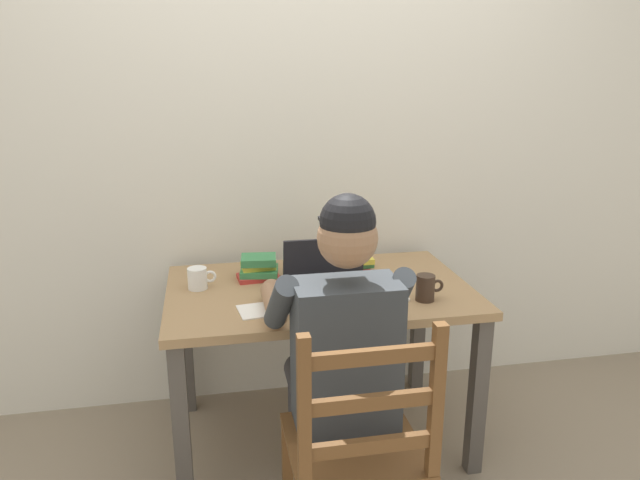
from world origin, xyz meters
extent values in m
plane|color=gray|center=(0.00, 0.00, 0.00)|extent=(8.00, 8.00, 0.00)
cube|color=silver|center=(0.00, 0.47, 1.30)|extent=(6.00, 0.04, 2.60)
cube|color=#9E7A51|center=(0.00, 0.00, 0.70)|extent=(1.25, 0.79, 0.03)
cube|color=#4C4742|center=(-0.58, -0.34, 0.34)|extent=(0.06, 0.06, 0.68)
cube|color=#4C4742|center=(0.58, -0.34, 0.34)|extent=(0.06, 0.06, 0.68)
cube|color=#4C4742|center=(-0.58, 0.34, 0.34)|extent=(0.06, 0.06, 0.68)
cube|color=#4C4742|center=(0.58, 0.34, 0.34)|extent=(0.06, 0.06, 0.68)
cube|color=#33383D|center=(-0.02, -0.57, 0.70)|extent=(0.34, 0.20, 0.50)
sphere|color=#936B4C|center=(-0.02, -0.57, 1.10)|extent=(0.19, 0.19, 0.19)
sphere|color=black|center=(-0.02, -0.57, 1.15)|extent=(0.17, 0.17, 0.17)
cube|color=black|center=(-0.02, -0.49, 1.13)|extent=(0.13, 0.10, 0.01)
cylinder|color=#38383D|center=(-0.11, -0.37, 0.45)|extent=(0.13, 0.40, 0.13)
cylinder|color=#38383D|center=(0.07, -0.37, 0.45)|extent=(0.13, 0.40, 0.13)
cylinder|color=#38383D|center=(-0.11, -0.17, 0.23)|extent=(0.10, 0.10, 0.45)
cylinder|color=#38383D|center=(0.07, -0.17, 0.23)|extent=(0.10, 0.10, 0.45)
cylinder|color=#33383D|center=(-0.22, -0.48, 0.86)|extent=(0.10, 0.25, 0.25)
cylinder|color=#936B4C|center=(-0.22, -0.25, 0.77)|extent=(0.07, 0.28, 0.07)
sphere|color=#936B4C|center=(-0.21, -0.11, 0.77)|extent=(0.08, 0.08, 0.08)
cylinder|color=#33383D|center=(0.18, -0.48, 0.86)|extent=(0.10, 0.25, 0.25)
cylinder|color=#936B4C|center=(0.18, -0.25, 0.77)|extent=(0.07, 0.28, 0.07)
sphere|color=#936B4C|center=(0.17, -0.11, 0.77)|extent=(0.08, 0.08, 0.08)
cube|color=brown|center=(-0.02, -0.69, 0.44)|extent=(0.42, 0.42, 0.02)
cube|color=brown|center=(0.17, -0.50, 0.22)|extent=(0.04, 0.04, 0.43)
cube|color=brown|center=(-0.21, -0.50, 0.22)|extent=(0.04, 0.04, 0.43)
cube|color=brown|center=(0.17, -0.88, 0.69)|extent=(0.04, 0.04, 0.48)
cube|color=brown|center=(-0.21, -0.88, 0.69)|extent=(0.04, 0.04, 0.48)
cube|color=brown|center=(-0.02, -0.88, 0.57)|extent=(0.36, 0.02, 0.04)
cube|color=brown|center=(-0.02, -0.88, 0.71)|extent=(0.36, 0.02, 0.04)
cube|color=brown|center=(-0.02, -0.88, 0.85)|extent=(0.36, 0.02, 0.04)
cube|color=#232328|center=(0.01, -0.20, 0.73)|extent=(0.33, 0.23, 0.02)
cube|color=#38383D|center=(0.01, -0.20, 0.74)|extent=(0.29, 0.17, 0.00)
cube|color=#232328|center=(0.01, -0.06, 0.84)|extent=(0.33, 0.05, 0.22)
cube|color=#4C515B|center=(0.01, -0.06, 0.84)|extent=(0.29, 0.04, 0.19)
ellipsoid|color=#232328|center=(0.23, -0.16, 0.74)|extent=(0.06, 0.10, 0.03)
cylinder|color=white|center=(-0.50, 0.08, 0.76)|extent=(0.08, 0.08, 0.09)
torus|color=white|center=(-0.44, 0.08, 0.77)|extent=(0.05, 0.01, 0.05)
cylinder|color=black|center=(-0.05, 0.23, 0.77)|extent=(0.09, 0.09, 0.10)
torus|color=black|center=(0.00, 0.23, 0.77)|extent=(0.05, 0.01, 0.05)
cylinder|color=#38281E|center=(0.38, -0.22, 0.77)|extent=(0.07, 0.07, 0.10)
torus|color=#38281E|center=(0.43, -0.22, 0.78)|extent=(0.05, 0.01, 0.05)
cube|color=#BC332D|center=(-0.24, 0.15, 0.73)|extent=(0.19, 0.12, 0.02)
cube|color=#38844C|center=(-0.23, 0.16, 0.75)|extent=(0.18, 0.16, 0.03)
cube|color=gold|center=(-0.24, 0.16, 0.78)|extent=(0.15, 0.11, 0.02)
cube|color=#38844C|center=(-0.24, 0.15, 0.80)|extent=(0.16, 0.13, 0.03)
cube|color=#BC332D|center=(0.18, 0.16, 0.73)|extent=(0.16, 0.16, 0.03)
cube|color=#38844C|center=(0.17, 0.15, 0.76)|extent=(0.20, 0.14, 0.02)
cube|color=gold|center=(0.17, 0.15, 0.78)|extent=(0.19, 0.14, 0.02)
cube|color=white|center=(0.23, -0.13, 0.72)|extent=(0.23, 0.18, 0.01)
cube|color=white|center=(-0.23, -0.20, 0.72)|extent=(0.24, 0.17, 0.00)
cube|color=#7A4293|center=(-0.28, -0.19, 0.72)|extent=(0.15, 0.12, 0.00)
camera|label=1|loc=(-0.44, -2.28, 1.61)|focal=33.43mm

